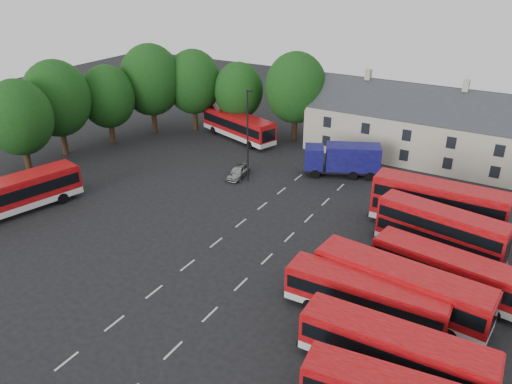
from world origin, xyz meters
TOP-DOWN VIEW (x-y plane):
  - ground at (0.00, 0.00)m, footprint 140.00×140.00m
  - lane_markings at (2.50, 2.00)m, footprint 5.15×33.80m
  - treeline at (-20.74, 19.36)m, footprint 29.92×32.59m
  - terrace_houses at (14.00, 30.00)m, footprint 35.70×7.13m
  - bus_row_b at (17.32, -4.92)m, footprint 11.09×2.80m
  - bus_row_c at (14.16, -0.96)m, footprint 10.84×2.78m
  - bus_row_d at (15.92, 1.08)m, footprint 12.21×3.88m
  - bus_row_e at (18.42, 4.84)m, footprint 11.32×4.02m
  - bus_dd_south at (16.72, 9.53)m, footprint 10.40×3.93m
  - bus_dd_north at (15.60, 13.52)m, footprint 11.22×2.67m
  - bus_west at (-19.48, -3.03)m, footprint 5.66×12.56m
  - bus_north at (-12.48, 25.38)m, footprint 12.22×6.41m
  - box_truck at (3.93, 21.05)m, footprint 8.51×5.68m
  - silver_car at (-5.81, 14.76)m, footprint 2.12×4.06m
  - lamppost at (-4.29, 14.36)m, footprint 0.70×0.43m

SIDE VIEW (x-z plane):
  - ground at x=0.00m, z-range 0.00..0.00m
  - lane_markings at x=2.50m, z-range 0.00..0.01m
  - silver_car at x=-5.81m, z-range 0.00..1.32m
  - bus_row_c at x=14.16m, z-range 0.31..3.36m
  - bus_row_b at x=17.32m, z-range 0.32..3.44m
  - bus_row_e at x=18.42m, z-range 0.32..3.45m
  - box_truck at x=3.93m, z-range 0.22..3.80m
  - bus_north at x=-12.48m, z-range 0.34..3.73m
  - bus_row_d at x=15.92m, z-range 0.34..3.74m
  - bus_west at x=-19.48m, z-range 0.35..3.81m
  - bus_dd_south at x=16.72m, z-range 0.29..4.45m
  - bus_dd_north at x=15.60m, z-range 0.32..4.91m
  - terrace_houses at x=14.00m, z-range -1.17..8.89m
  - lamppost at x=-4.29m, z-range 0.34..10.46m
  - treeline at x=-20.74m, z-range 0.68..12.69m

